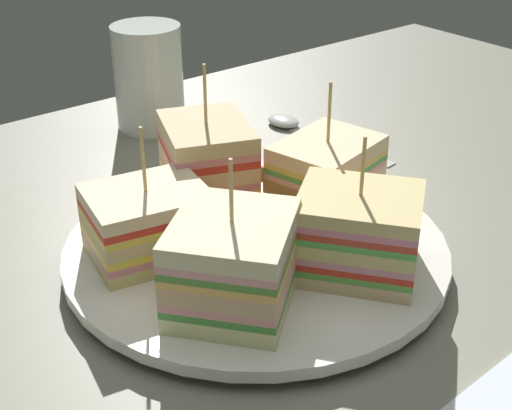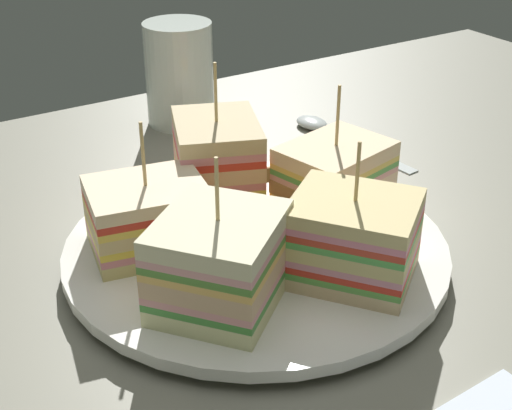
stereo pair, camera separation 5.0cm
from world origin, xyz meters
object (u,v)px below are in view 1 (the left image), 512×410
(sandwich_wedge_4, at_px, (326,175))
(drinking_glass, at_px, (149,84))
(spoon, at_px, (299,127))
(sandwich_wedge_3, at_px, (357,233))
(sandwich_wedge_0, at_px, (208,163))
(chip_pile, at_px, (275,233))
(sandwich_wedge_2, at_px, (233,264))
(sandwich_wedge_1, at_px, (149,223))
(plate, at_px, (256,250))

(sandwich_wedge_4, bearing_deg, drinking_glass, -103.28)
(spoon, height_order, drinking_glass, drinking_glass)
(sandwich_wedge_4, height_order, spoon, sandwich_wedge_4)
(sandwich_wedge_3, relative_size, sandwich_wedge_4, 1.02)
(sandwich_wedge_0, relative_size, chip_pile, 1.54)
(sandwich_wedge_3, height_order, sandwich_wedge_4, sandwich_wedge_4)
(sandwich_wedge_2, xyz_separation_m, sandwich_wedge_3, (0.09, -0.02, -0.00))
(sandwich_wedge_4, bearing_deg, spoon, -138.50)
(sandwich_wedge_3, xyz_separation_m, drinking_glass, (0.04, 0.33, 0.00))
(sandwich_wedge_1, height_order, spoon, sandwich_wedge_1)
(sandwich_wedge_0, relative_size, sandwich_wedge_2, 1.05)
(sandwich_wedge_2, height_order, spoon, sandwich_wedge_2)
(sandwich_wedge_3, height_order, spoon, sandwich_wedge_3)
(spoon, bearing_deg, drinking_glass, 39.73)
(sandwich_wedge_3, bearing_deg, plate, -12.45)
(sandwich_wedge_2, distance_m, spoon, 0.32)
(spoon, xyz_separation_m, drinking_glass, (-0.11, 0.10, 0.04))
(sandwich_wedge_3, bearing_deg, sandwich_wedge_0, -28.91)
(sandwich_wedge_2, bearing_deg, sandwich_wedge_0, 22.22)
(plate, bearing_deg, spoon, 41.30)
(plate, height_order, chip_pile, chip_pile)
(sandwich_wedge_1, relative_size, spoon, 0.61)
(spoon, bearing_deg, chip_pile, 128.50)
(plate, bearing_deg, sandwich_wedge_4, 5.96)
(sandwich_wedge_3, bearing_deg, drinking_glass, -44.57)
(sandwich_wedge_4, bearing_deg, sandwich_wedge_1, -23.52)
(sandwich_wedge_3, relative_size, drinking_glass, 1.00)
(chip_pile, bearing_deg, sandwich_wedge_1, 146.17)
(sandwich_wedge_3, distance_m, spoon, 0.27)
(sandwich_wedge_0, distance_m, sandwich_wedge_2, 0.14)
(sandwich_wedge_1, height_order, sandwich_wedge_2, sandwich_wedge_2)
(sandwich_wedge_4, height_order, chip_pile, sandwich_wedge_4)
(sandwich_wedge_2, bearing_deg, spoon, 2.29)
(sandwich_wedge_3, xyz_separation_m, chip_pile, (-0.02, 0.05, -0.02))
(sandwich_wedge_2, bearing_deg, sandwich_wedge_3, -51.37)
(sandwich_wedge_0, distance_m, sandwich_wedge_1, 0.09)
(plate, height_order, sandwich_wedge_4, sandwich_wedge_4)
(sandwich_wedge_1, bearing_deg, sandwich_wedge_0, 38.42)
(spoon, relative_size, drinking_glass, 1.51)
(sandwich_wedge_1, xyz_separation_m, sandwich_wedge_4, (0.14, -0.03, 0.00))
(drinking_glass, bearing_deg, chip_pile, -103.92)
(sandwich_wedge_0, height_order, drinking_glass, sandwich_wedge_0)
(sandwich_wedge_2, height_order, chip_pile, sandwich_wedge_2)
(sandwich_wedge_2, relative_size, chip_pile, 1.46)
(plate, height_order, sandwich_wedge_2, sandwich_wedge_2)
(sandwich_wedge_0, relative_size, sandwich_wedge_3, 1.07)
(plate, bearing_deg, sandwich_wedge_1, 152.84)
(spoon, bearing_deg, sandwich_wedge_2, 124.97)
(sandwich_wedge_3, relative_size, chip_pile, 1.44)
(sandwich_wedge_0, xyz_separation_m, sandwich_wedge_3, (0.02, -0.14, -0.00))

